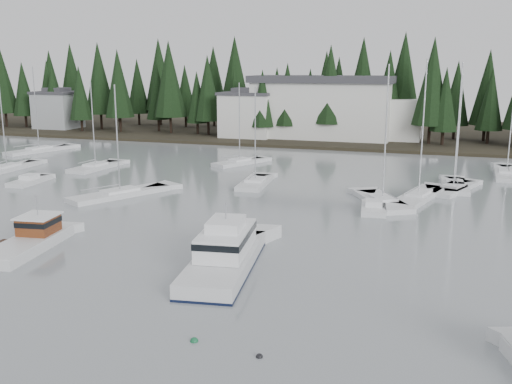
% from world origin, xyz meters
% --- Properties ---
extents(ground, '(260.00, 260.00, 0.00)m').
position_xyz_m(ground, '(0.00, 0.00, 0.00)').
color(ground, gray).
rests_on(ground, ground).
extents(far_shore_land, '(240.00, 54.00, 1.00)m').
position_xyz_m(far_shore_land, '(0.00, 97.00, 0.00)').
color(far_shore_land, black).
rests_on(far_shore_land, ground).
extents(conifer_treeline, '(200.00, 22.00, 20.00)m').
position_xyz_m(conifer_treeline, '(0.00, 86.00, 0.00)').
color(conifer_treeline, black).
rests_on(conifer_treeline, ground).
extents(house_west, '(9.54, 7.42, 8.75)m').
position_xyz_m(house_west, '(-18.00, 79.00, 4.65)').
color(house_west, silver).
rests_on(house_west, ground).
extents(house_far_west, '(8.48, 7.42, 8.25)m').
position_xyz_m(house_far_west, '(-60.00, 81.00, 4.40)').
color(house_far_west, '#999EA0').
rests_on(house_far_west, ground).
extents(harbor_inn, '(29.50, 11.50, 10.90)m').
position_xyz_m(harbor_inn, '(-2.96, 82.34, 5.78)').
color(harbor_inn, silver).
rests_on(harbor_inn, ground).
extents(lobster_boat_brown, '(5.13, 8.85, 4.22)m').
position_xyz_m(lobster_boat_brown, '(-12.54, 14.04, 0.48)').
color(lobster_boat_brown, silver).
rests_on(lobster_boat_brown, ground).
extents(cabin_cruiser_center, '(5.22, 12.03, 5.00)m').
position_xyz_m(cabin_cruiser_center, '(2.52, 14.67, 0.75)').
color(cabin_cruiser_center, silver).
rests_on(cabin_cruiser_center, ground).
extents(sailboat_0, '(5.94, 8.43, 11.45)m').
position_xyz_m(sailboat_0, '(-10.34, 53.37, 0.07)').
color(sailboat_0, silver).
rests_on(sailboat_0, ground).
extents(sailboat_1, '(7.41, 10.89, 11.81)m').
position_xyz_m(sailboat_1, '(-15.39, 31.18, 0.05)').
color(sailboat_1, silver).
rests_on(sailboat_1, ground).
extents(sailboat_2, '(3.44, 8.27, 11.41)m').
position_xyz_m(sailboat_2, '(-4.01, 40.91, 0.06)').
color(sailboat_2, silver).
rests_on(sailboat_2, ground).
extents(sailboat_5, '(3.15, 10.42, 13.12)m').
position_xyz_m(sailboat_5, '(23.36, 55.87, 0.06)').
color(sailboat_5, silver).
rests_on(sailboat_5, ground).
extents(sailboat_6, '(6.66, 8.98, 13.77)m').
position_xyz_m(sailboat_6, '(10.51, 36.13, 0.08)').
color(sailboat_6, silver).
rests_on(sailboat_6, ground).
extents(sailboat_8, '(3.35, 8.57, 11.68)m').
position_xyz_m(sailboat_8, '(-26.88, 44.15, 0.06)').
color(sailboat_8, silver).
rests_on(sailboat_8, ground).
extents(sailboat_9, '(2.67, 10.62, 13.72)m').
position_xyz_m(sailboat_9, '(-36.97, 39.62, 0.07)').
color(sailboat_9, silver).
rests_on(sailboat_9, ground).
extents(sailboat_10, '(5.48, 9.00, 13.98)m').
position_xyz_m(sailboat_10, '(17.09, 44.54, 0.09)').
color(sailboat_10, silver).
rests_on(sailboat_10, ground).
extents(sailboat_11, '(5.47, 11.27, 13.53)m').
position_xyz_m(sailboat_11, '(-43.93, 54.55, 0.07)').
color(sailboat_11, silver).
rests_on(sailboat_11, ground).
extents(sailboat_12, '(5.14, 10.61, 14.25)m').
position_xyz_m(sailboat_12, '(13.72, 39.56, 0.08)').
color(sailboat_12, silver).
rests_on(sailboat_12, ground).
extents(sailboat_13, '(3.02, 8.40, 12.68)m').
position_xyz_m(sailboat_13, '(17.24, 46.03, 0.08)').
color(sailboat_13, silver).
rests_on(sailboat_13, ground).
extents(runabout_0, '(2.63, 5.98, 1.42)m').
position_xyz_m(runabout_0, '(-28.67, 33.78, 0.13)').
color(runabout_0, silver).
rests_on(runabout_0, ground).
extents(runabout_1, '(2.79, 5.34, 1.42)m').
position_xyz_m(runabout_1, '(10.03, 33.05, 0.13)').
color(runabout_1, silver).
rests_on(runabout_1, ground).
extents(mooring_buoy_green, '(0.40, 0.40, 0.40)m').
position_xyz_m(mooring_buoy_green, '(4.82, 4.60, 0.00)').
color(mooring_buoy_green, '#145933').
rests_on(mooring_buoy_green, ground).
extents(mooring_buoy_dark, '(0.34, 0.34, 0.34)m').
position_xyz_m(mooring_buoy_dark, '(8.28, 4.13, 0.00)').
color(mooring_buoy_dark, black).
rests_on(mooring_buoy_dark, ground).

